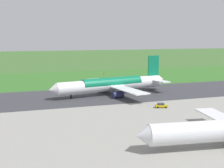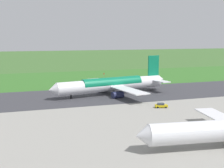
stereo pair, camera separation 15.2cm
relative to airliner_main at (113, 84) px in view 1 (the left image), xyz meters
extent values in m
plane|color=#3D662D|center=(9.95, 0.07, -4.35)|extent=(800.00, 800.00, 0.00)
cube|color=#38383D|center=(9.95, 0.07, -4.32)|extent=(600.00, 35.76, 0.06)
cube|color=gray|center=(9.95, 60.26, -4.33)|extent=(440.00, 110.00, 0.05)
cube|color=#346B27|center=(9.95, -46.36, -4.33)|extent=(600.00, 80.00, 0.04)
cylinder|color=white|center=(0.37, 0.07, -0.15)|extent=(48.15, 13.80, 5.20)
cone|color=white|center=(25.45, 4.68, -0.15)|extent=(3.84, 5.40, 4.94)
cone|color=white|center=(-24.41, -4.49, 0.45)|extent=(4.24, 4.98, 4.42)
cube|color=#0C724C|center=(-20.40, -3.75, 6.95)|extent=(5.60, 1.50, 9.00)
cube|color=white|center=(-21.39, 1.66, 0.65)|extent=(5.56, 9.58, 0.36)
cube|color=white|center=(-19.40, -9.16, 0.65)|extent=(5.56, 9.58, 0.36)
cube|color=white|center=(-2.60, 10.71, -0.55)|extent=(9.88, 22.72, 0.35)
cube|color=white|center=(1.38, -10.93, -0.55)|extent=(9.88, 22.72, 0.35)
cylinder|color=#23284C|center=(0.49, 7.72, -3.03)|extent=(4.93, 3.57, 2.80)
cylinder|color=#23284C|center=(3.20, -7.04, -3.03)|extent=(4.93, 3.57, 2.80)
cylinder|color=black|center=(18.31, 3.37, -2.64)|extent=(0.70, 0.70, 3.42)
cylinder|color=black|center=(-3.30, 3.46, -2.64)|extent=(0.70, 0.70, 3.42)
cylinder|color=black|center=(-1.85, -4.41, -2.64)|extent=(0.70, 0.70, 3.42)
cylinder|color=#0C724C|center=(0.37, 0.07, 0.37)|extent=(26.91, 9.92, 5.23)
cone|color=white|center=(13.27, 61.46, -0.51)|extent=(3.28, 4.82, 4.52)
cube|color=white|center=(-12.02, 54.47, -0.88)|extent=(7.93, 20.64, 0.32)
cube|color=gold|center=(-8.78, 27.16, -3.66)|extent=(4.52, 2.83, 0.75)
cube|color=#2D333D|center=(-8.58, 27.11, -3.01)|extent=(2.57, 2.21, 0.55)
cylinder|color=black|center=(-10.35, 26.70, -4.03)|extent=(0.68, 0.38, 0.64)
cylinder|color=black|center=(-9.91, 28.34, -4.03)|extent=(0.68, 0.38, 0.64)
cylinder|color=black|center=(-7.65, 25.97, -4.03)|extent=(0.68, 0.38, 0.64)
cylinder|color=black|center=(-7.21, 27.61, -4.03)|extent=(0.68, 0.38, 0.64)
cylinder|color=slate|center=(-10.41, -49.76, -3.33)|extent=(0.10, 0.10, 2.04)
cube|color=red|center=(-10.41, -49.78, -2.01)|extent=(0.60, 0.04, 0.60)
cone|color=orange|center=(-5.95, -46.23, -4.08)|extent=(0.40, 0.40, 0.55)
camera|label=1|loc=(36.74, 114.25, 19.72)|focal=46.48mm
camera|label=2|loc=(36.59, 114.30, 19.72)|focal=46.48mm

